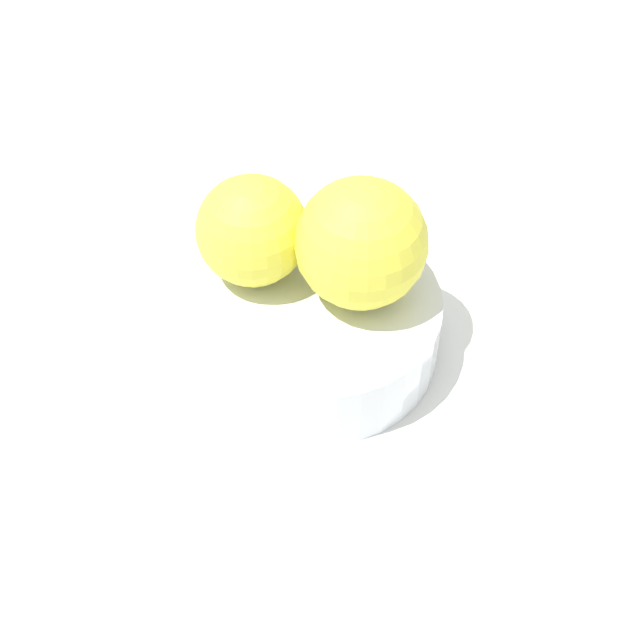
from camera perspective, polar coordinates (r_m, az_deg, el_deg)
name	(u,v)px	position (r cm, az deg, el deg)	size (l,w,h in cm)	color
ground_plane	(320,359)	(54.85, 0.00, -2.54)	(110.00, 110.00, 2.00)	white
fruit_bowl	(320,326)	(52.48, 0.00, -0.41)	(14.15, 14.15, 4.44)	silver
orange_in_bowl_0	(364,249)	(48.37, 2.87, 4.60)	(7.43, 7.43, 7.43)	yellow
orange_in_bowl_1	(252,231)	(50.27, -4.39, 5.76)	(6.43, 6.43, 6.43)	yellow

